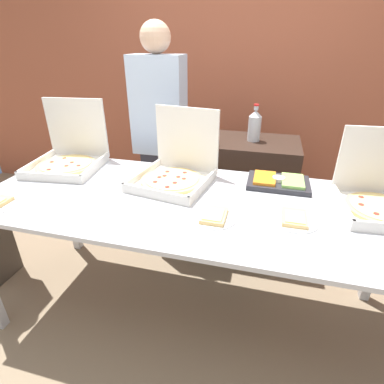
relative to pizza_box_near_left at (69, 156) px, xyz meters
name	(u,v)px	position (x,y,z in m)	size (l,w,h in m)	color
ground_plane	(192,310)	(0.97, -0.27, -0.96)	(16.00, 16.00, 0.00)	#847056
brick_wall_behind	(236,73)	(0.97, 1.43, 0.44)	(10.00, 0.06, 2.80)	#9E5138
buffet_table	(192,213)	(0.97, -0.27, -0.17)	(2.46, 0.97, 0.88)	#B7BABF
pizza_box_near_left	(69,156)	(0.00, 0.00, 0.00)	(0.50, 0.51, 0.44)	silver
pizza_box_far_right	(176,170)	(0.81, -0.05, 0.00)	(0.50, 0.52, 0.43)	silver
pizza_box_near_right	(380,197)	(1.95, -0.12, -0.01)	(0.44, 0.45, 0.40)	silver
paper_plate_front_right	(214,216)	(1.13, -0.43, -0.07)	(0.23, 0.23, 0.03)	white
paper_plate_front_left	(294,218)	(1.52, -0.35, -0.07)	(0.24, 0.24, 0.03)	white
veggie_tray	(278,182)	(1.44, 0.05, -0.06)	(0.37, 0.25, 0.05)	#28282D
sideboard_podium	(245,195)	(1.21, 0.63, -0.47)	(0.77, 0.52, 0.97)	black
soda_bottle	(255,125)	(1.23, 0.64, 0.14)	(0.10, 0.10, 0.28)	#B7BCC1
soda_can_silver	(212,137)	(0.93, 0.45, 0.08)	(0.07, 0.07, 0.12)	silver
person_guest_plaid	(160,141)	(0.51, 0.49, 0.00)	(0.40, 0.22, 1.81)	#2D2D38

